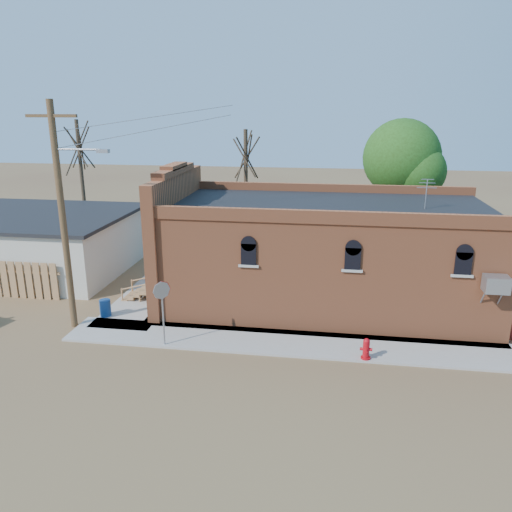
# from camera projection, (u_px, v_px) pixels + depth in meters

# --- Properties ---
(ground) EXTENTS (120.00, 120.00, 0.00)m
(ground) POSITION_uv_depth(u_px,v_px,m) (267.00, 353.00, 18.35)
(ground) COLOR brown
(ground) RESTS_ON ground
(sidewalk_south) EXTENTS (19.00, 2.20, 0.08)m
(sidewalk_south) POSITION_uv_depth(u_px,v_px,m) (309.00, 344.00, 18.98)
(sidewalk_south) COLOR #9E9991
(sidewalk_south) RESTS_ON ground
(sidewalk_west) EXTENTS (2.60, 10.00, 0.08)m
(sidewalk_west) POSITION_uv_depth(u_px,v_px,m) (158.00, 288.00, 24.93)
(sidewalk_west) COLOR #9E9991
(sidewalk_west) RESTS_ON ground
(brick_bar) EXTENTS (16.40, 7.97, 6.30)m
(brick_bar) POSITION_uv_depth(u_px,v_px,m) (319.00, 253.00, 22.66)
(brick_bar) COLOR #B85F38
(brick_bar) RESTS_ON ground
(wood_fence) EXTENTS (5.20, 0.10, 1.80)m
(wood_fence) POSITION_uv_depth(u_px,v_px,m) (9.00, 280.00, 23.54)
(wood_fence) COLOR olive
(wood_fence) RESTS_ON ground
(utility_pole) EXTENTS (3.12, 0.26, 9.00)m
(utility_pole) POSITION_uv_depth(u_px,v_px,m) (63.00, 213.00, 19.30)
(utility_pole) COLOR #482C1D
(utility_pole) RESTS_ON ground
(tree_bare_near) EXTENTS (2.80, 2.80, 7.65)m
(tree_bare_near) POSITION_uv_depth(u_px,v_px,m) (246.00, 156.00, 29.41)
(tree_bare_near) COLOR #483C29
(tree_bare_near) RESTS_ON ground
(tree_bare_far) EXTENTS (2.80, 2.80, 8.16)m
(tree_bare_far) POSITION_uv_depth(u_px,v_px,m) (79.00, 146.00, 31.82)
(tree_bare_far) COLOR #483C29
(tree_bare_far) RESTS_ON ground
(tree_leafy) EXTENTS (4.40, 4.40, 8.15)m
(tree_leafy) POSITION_uv_depth(u_px,v_px,m) (402.00, 158.00, 28.59)
(tree_leafy) COLOR #483C29
(tree_leafy) RESTS_ON ground
(fire_hydrant) EXTENTS (0.45, 0.42, 0.78)m
(fire_hydrant) POSITION_uv_depth(u_px,v_px,m) (366.00, 349.00, 17.70)
(fire_hydrant) COLOR #B10A13
(fire_hydrant) RESTS_ON sidewalk_south
(stop_sign) EXTENTS (0.50, 0.55, 2.52)m
(stop_sign) POSITION_uv_depth(u_px,v_px,m) (162.00, 296.00, 18.34)
(stop_sign) COLOR #98989E
(stop_sign) RESTS_ON sidewalk_south
(trash_barrel) EXTENTS (0.62, 0.62, 0.72)m
(trash_barrel) POSITION_uv_depth(u_px,v_px,m) (105.00, 308.00, 21.39)
(trash_barrel) COLOR navy
(trash_barrel) RESTS_ON sidewalk_west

